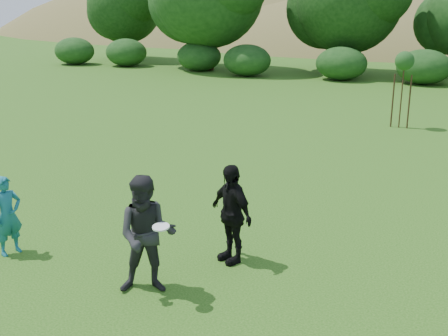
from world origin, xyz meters
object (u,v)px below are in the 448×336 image
(player_grey, at_px, (147,235))
(sapling, at_px, (404,63))
(player_teal, at_px, (8,215))
(player_black, at_px, (231,214))

(player_grey, bearing_deg, sapling, 55.89)
(player_teal, xyz_separation_m, player_black, (3.89, 1.57, 0.16))
(player_teal, distance_m, player_black, 4.20)
(player_grey, xyz_separation_m, sapling, (1.56, 14.65, 1.42))
(player_grey, distance_m, sapling, 14.80)
(player_grey, bearing_deg, player_teal, 151.05)
(player_grey, height_order, player_black, player_grey)
(player_grey, xyz_separation_m, player_black, (0.73, 1.62, -0.07))
(sapling, bearing_deg, player_grey, -96.09)
(player_black, relative_size, sapling, 0.65)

